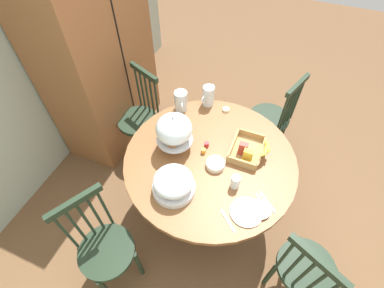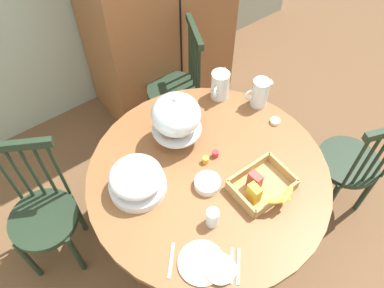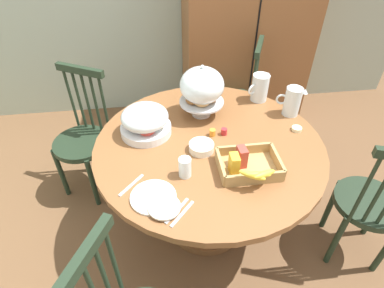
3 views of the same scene
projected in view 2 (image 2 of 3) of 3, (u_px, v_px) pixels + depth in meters
ground_plane at (214, 256)px, 2.54m from camera, size 10.00×10.00×0.00m
dining_table at (207, 191)px, 2.21m from camera, size 1.32×1.32×0.74m
windsor_chair_near_window at (177, 90)px, 2.87m from camera, size 0.44×0.44×0.97m
windsor_chair_by_cabinet at (44, 215)px, 2.22m from camera, size 0.45×0.45×0.97m
windsor_chair_far_side at (350, 164)px, 2.45m from camera, size 0.43×0.43×0.97m
pastry_stand_with_dome at (176, 116)px, 2.05m from camera, size 0.28×0.28×0.34m
fruit_platter_covered at (137, 180)px, 1.94m from camera, size 0.30×0.30×0.18m
orange_juice_pitcher at (260, 94)px, 2.31m from camera, size 0.18×0.10×0.19m
milk_pitcher at (220, 86)px, 2.36m from camera, size 0.18×0.12×0.18m
cereal_basket at (263, 187)px, 1.96m from camera, size 0.32×0.30×0.12m
china_plate_large at (201, 263)px, 1.75m from camera, size 0.22×0.22×0.01m
china_plate_small at (220, 269)px, 1.72m from camera, size 0.15×0.15×0.01m
cereal_bowl at (208, 183)px, 2.00m from camera, size 0.14×0.14×0.04m
drinking_glass at (213, 218)px, 1.84m from camera, size 0.06×0.06×0.11m
butter_dish at (275, 121)px, 2.28m from camera, size 0.06×0.06×0.02m
jam_jar_strawberry at (215, 154)px, 2.12m from camera, size 0.04×0.04×0.04m
jam_jar_apricot at (205, 160)px, 2.09m from camera, size 0.04×0.04×0.04m
table_knife at (232, 266)px, 1.75m from camera, size 0.12×0.14×0.01m
dinner_fork at (238, 266)px, 1.74m from camera, size 0.12×0.14×0.01m
soup_spoon at (171, 260)px, 1.76m from camera, size 0.12×0.14×0.01m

